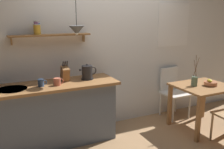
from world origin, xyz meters
The scene contains 13 objects.
ground_plane centered at (0.00, 0.00, 0.00)m, with size 14.00×14.00×0.00m, color #A87F56.
back_wall centered at (0.21, 0.65, 1.35)m, with size 6.80×0.11×2.70m.
kitchen_counter centered at (-1.00, 0.32, 0.46)m, with size 1.83×0.63×0.90m.
wall_shelf centered at (-1.00, 0.49, 1.58)m, with size 1.11×0.20×0.32m.
dining_table centered at (1.28, -0.21, 0.60)m, with size 0.85×0.75×0.73m.
dining_chair_far centered at (1.20, 0.42, 0.50)m, with size 0.43×0.43×0.88m.
fruit_bowl centered at (1.37, -0.27, 0.77)m, with size 0.20×0.20×0.11m.
twig_vase centered at (1.12, -0.18, 0.81)m, with size 0.10×0.10×0.49m.
electric_kettle centered at (-0.46, 0.33, 1.00)m, with size 0.26×0.18×0.23m.
knife_block centered at (-0.78, 0.37, 1.01)m, with size 0.10×0.19×0.30m.
coffee_mug_by_sink centered at (-1.14, 0.24, 0.95)m, with size 0.12×0.08×0.09m.
coffee_mug_spare centered at (-0.93, 0.20, 0.95)m, with size 0.14×0.10×0.10m.
pendant_lamp centered at (-0.62, 0.26, 1.62)m, with size 0.21×0.21×0.57m.
Camera 1 is at (-1.65, -3.00, 1.82)m, focal length 39.80 mm.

